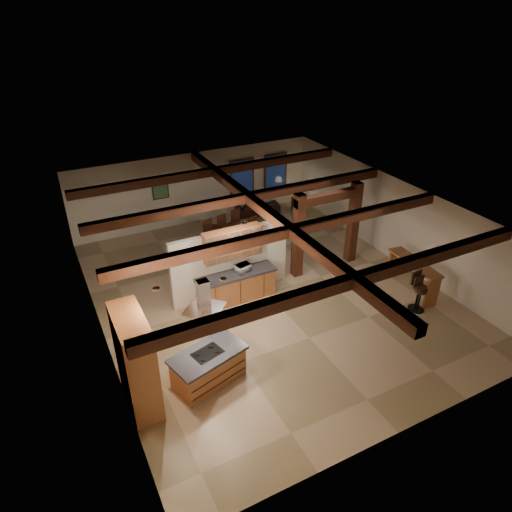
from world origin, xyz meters
The scene contains 22 objects.
ground centered at (0.00, 0.00, 0.00)m, with size 12.00×12.00×0.00m, color tan.
room_walls centered at (0.00, 0.00, 1.78)m, with size 12.00×12.00×12.00m.
ceiling_beams centered at (0.00, 0.00, 2.76)m, with size 10.00×12.00×0.28m.
timber_posts centered at (2.50, 0.50, 1.76)m, with size 2.50×0.30×2.90m.
partition_wall centered at (-1.00, 0.50, 1.10)m, with size 3.80×0.18×2.20m, color beige.
pantry_cabinet centered at (-4.67, -2.60, 1.20)m, with size 0.67×1.60×2.40m.
back_counter centered at (-1.00, 0.11, 0.48)m, with size 2.50×0.66×0.94m.
upper_display_cabinet centered at (-1.00, 0.31, 1.85)m, with size 1.80×0.36×0.95m.
range_hood centered at (-3.05, -2.71, 1.78)m, with size 1.10×1.10×1.40m.
back_windows centered at (2.80, 5.93, 1.50)m, with size 2.70×0.07×1.70m.
framed_art centered at (-1.50, 5.94, 1.70)m, with size 0.65×0.05×0.85m.
recessed_cans centered at (-2.53, -1.93, 2.87)m, with size 3.16×2.46×0.03m.
kitchen_island centered at (-3.05, -2.71, 0.45)m, with size 1.97×1.39×0.89m.
dining_table centered at (0.25, 3.30, 0.34)m, with size 1.95×1.09×0.69m, color #37190D.
sofa centered at (2.52, 5.50, 0.27)m, with size 1.84×0.72×0.54m, color black.
microwave centered at (-0.76, 0.11, 1.06)m, with size 0.44×0.30×0.24m, color #B0B0B5.
bar_counter centered at (4.11, -1.98, 0.72)m, with size 0.68×2.06×1.06m.
side_table centered at (4.27, 5.02, 0.29)m, with size 0.46×0.46×0.58m, color #36120D.
table_lamp centered at (4.27, 5.02, 0.83)m, with size 0.30×0.30×0.36m.
bar_stool_a centered at (3.56, -2.75, 0.63)m, with size 0.43×0.43×1.23m.
bar_stool_b centered at (3.56, -2.84, 0.56)m, with size 0.39×0.39×1.11m.
dining_chairs centered at (0.25, 3.30, 0.59)m, with size 2.19×2.19×1.16m.
Camera 1 is at (-5.75, -10.49, 8.19)m, focal length 32.00 mm.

